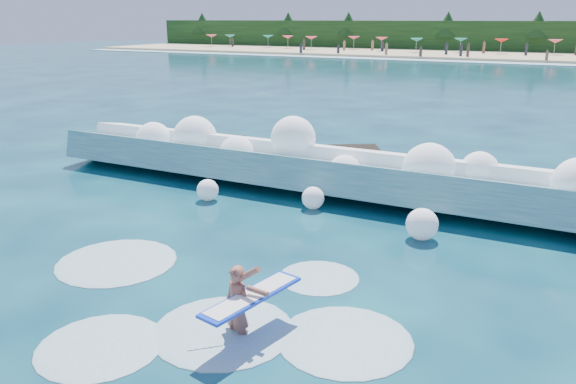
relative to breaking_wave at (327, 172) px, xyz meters
name	(u,v)px	position (x,y,z in m)	size (l,w,h in m)	color
ground	(194,253)	(-0.72, -6.29, -0.61)	(200.00, 200.00, 0.00)	#07263F
beach	(523,56)	(-0.72, 71.71, -0.41)	(140.00, 20.00, 0.40)	tan
wet_band	(514,63)	(-0.72, 60.71, -0.57)	(140.00, 5.00, 0.08)	silver
treeline	(532,38)	(-0.72, 81.71, 1.89)	(140.00, 4.00, 5.00)	black
breaking_wave	(327,172)	(0.00, 0.00, 0.00)	(20.10, 3.06, 1.73)	teal
rock_cluster	(272,159)	(-2.85, 1.50, -0.22)	(7.90, 3.10, 1.20)	black
surfer_with_board	(240,305)	(2.19, -8.85, -0.03)	(1.06, 2.81, 1.57)	#975646
wave_spray	(318,156)	(-0.27, -0.13, 0.51)	(15.68, 4.41, 2.27)	white
surf_foam	(207,310)	(1.12, -8.39, -0.61)	(9.54, 6.14, 0.14)	silver
beach_umbrellas	(525,41)	(-0.89, 73.36, 1.64)	(110.15, 6.28, 0.50)	#EC455F
beachgoers	(544,51)	(1.97, 69.36, 0.50)	(104.27, 13.86, 1.93)	#3F332D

